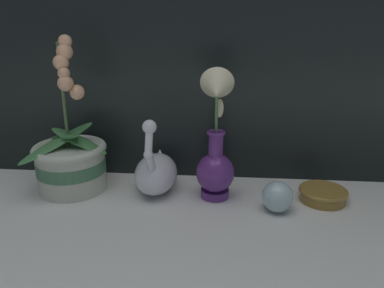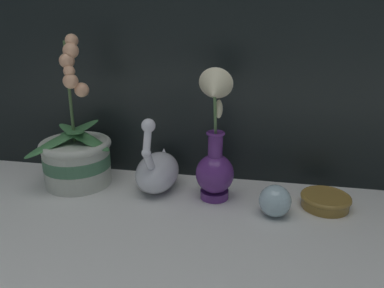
# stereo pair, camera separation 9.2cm
# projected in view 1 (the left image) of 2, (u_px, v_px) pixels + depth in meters

# --- Properties ---
(ground_plane) EXTENTS (2.80, 2.80, 0.00)m
(ground_plane) POSITION_uv_depth(u_px,v_px,m) (188.00, 218.00, 0.86)
(ground_plane) COLOR silver
(orchid_potted_plant) EXTENTS (0.22, 0.23, 0.40)m
(orchid_potted_plant) POSITION_uv_depth(u_px,v_px,m) (71.00, 159.00, 0.97)
(orchid_potted_plant) COLOR beige
(orchid_potted_plant) RESTS_ON ground_plane
(swan_figurine) EXTENTS (0.11, 0.19, 0.21)m
(swan_figurine) POSITION_uv_depth(u_px,v_px,m) (156.00, 171.00, 0.97)
(swan_figurine) COLOR white
(swan_figurine) RESTS_ON ground_plane
(blue_vase) EXTENTS (0.10, 0.13, 0.33)m
(blue_vase) POSITION_uv_depth(u_px,v_px,m) (216.00, 153.00, 0.91)
(blue_vase) COLOR #602D7F
(blue_vase) RESTS_ON ground_plane
(glass_sphere) EXTENTS (0.07, 0.07, 0.07)m
(glass_sphere) POSITION_uv_depth(u_px,v_px,m) (278.00, 197.00, 0.87)
(glass_sphere) COLOR silver
(glass_sphere) RESTS_ON ground_plane
(amber_dish) EXTENTS (0.12, 0.12, 0.03)m
(amber_dish) POSITION_uv_depth(u_px,v_px,m) (323.00, 194.00, 0.93)
(amber_dish) COLOR olive
(amber_dish) RESTS_ON ground_plane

